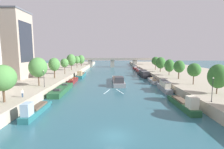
% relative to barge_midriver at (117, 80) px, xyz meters
% --- Properties ---
extents(ground_plane, '(400.00, 400.00, 0.00)m').
position_rel_barge_midriver_xyz_m(ground_plane, '(-1.84, -38.61, -0.96)').
color(ground_plane, '#2D6070').
extents(quay_left, '(36.00, 170.00, 2.13)m').
position_rel_barge_midriver_xyz_m(quay_left, '(-36.27, 16.39, 0.10)').
color(quay_left, '#B2A893').
rests_on(quay_left, ground).
extents(quay_right, '(36.00, 170.00, 2.13)m').
position_rel_barge_midriver_xyz_m(quay_right, '(32.59, 16.39, 0.10)').
color(quay_right, '#B2A893').
rests_on(quay_right, ground).
extents(barge_midriver, '(4.31, 19.85, 3.14)m').
position_rel_barge_midriver_xyz_m(barge_midriver, '(0.00, 0.00, 0.00)').
color(barge_midriver, gray).
rests_on(barge_midriver, ground).
extents(wake_behind_barge, '(5.60, 5.95, 0.03)m').
position_rel_barge_midriver_xyz_m(wake_behind_barge, '(-1.76, -13.02, -0.95)').
color(wake_behind_barge, '#A0CCD6').
rests_on(wake_behind_barge, ground).
extents(moored_boat_left_gap_after, '(1.80, 10.57, 3.00)m').
position_rel_barge_midriver_xyz_m(moored_boat_left_gap_after, '(-15.78, -30.79, -0.09)').
color(moored_boat_left_gap_after, '#23666B').
rests_on(moored_boat_left_gap_after, ground).
extents(moored_boat_left_end, '(3.26, 15.79, 2.43)m').
position_rel_barge_midriver_xyz_m(moored_boat_left_end, '(-16.19, -13.54, -0.27)').
color(moored_boat_left_end, '#235633').
rests_on(moored_boat_left_end, ground).
extents(moored_boat_left_downstream, '(1.87, 10.16, 2.45)m').
position_rel_barge_midriver_xyz_m(moored_boat_left_downstream, '(-16.34, 1.24, -0.25)').
color(moored_boat_left_downstream, maroon).
rests_on(moored_boat_left_downstream, ground).
extents(moored_boat_left_midway, '(2.96, 14.52, 3.13)m').
position_rel_barge_midriver_xyz_m(moored_boat_left_midway, '(-15.95, 15.27, -0.02)').
color(moored_boat_left_midway, '#23666B').
rests_on(moored_boat_left_midway, ground).
extents(moored_boat_right_downstream, '(2.27, 11.96, 3.25)m').
position_rel_barge_midriver_xyz_m(moored_boat_right_downstream, '(12.05, -27.32, -0.01)').
color(moored_boat_right_downstream, '#235633').
rests_on(moored_boat_right_downstream, ground).
extents(moored_boat_right_upstream, '(2.34, 11.22, 3.01)m').
position_rel_barge_midriver_xyz_m(moored_boat_right_upstream, '(12.99, -11.86, 0.29)').
color(moored_boat_right_upstream, gray).
rests_on(moored_boat_right_upstream, ground).
extents(moored_boat_right_second, '(2.40, 10.41, 2.24)m').
position_rel_barge_midriver_xyz_m(moored_boat_right_second, '(12.74, 1.35, -0.35)').
color(moored_boat_right_second, gray).
rests_on(moored_boat_right_second, ground).
extents(moored_boat_right_gap_after, '(3.57, 16.95, 2.55)m').
position_rel_barge_midriver_xyz_m(moored_boat_right_gap_after, '(12.59, 17.82, 0.11)').
color(moored_boat_right_gap_after, black).
rests_on(moored_boat_right_gap_after, ground).
extents(moored_boat_right_end, '(2.34, 12.91, 2.42)m').
position_rel_barge_midriver_xyz_m(moored_boat_right_end, '(12.85, 35.29, -0.27)').
color(moored_boat_right_end, maroon).
rests_on(moored_boat_right_end, ground).
extents(moored_boat_right_far, '(1.87, 10.28, 2.57)m').
position_rel_barge_midriver_xyz_m(moored_boat_right_far, '(12.75, 48.88, 0.11)').
color(moored_boat_right_far, maroon).
rests_on(moored_boat_right_far, ground).
extents(tree_left_midway, '(4.66, 4.66, 6.77)m').
position_rel_barge_midriver_xyz_m(tree_left_midway, '(-21.50, -30.32, 5.59)').
color(tree_left_midway, brown).
rests_on(tree_left_midway, quay_left).
extents(tree_left_nearest, '(4.73, 4.73, 7.54)m').
position_rel_barge_midriver_xyz_m(tree_left_nearest, '(-21.75, -15.20, 6.09)').
color(tree_left_nearest, brown).
rests_on(tree_left_nearest, quay_left).
extents(tree_left_by_lamp, '(3.81, 3.81, 7.00)m').
position_rel_barge_midriver_xyz_m(tree_left_by_lamp, '(-21.87, -2.26, 5.92)').
color(tree_left_by_lamp, brown).
rests_on(tree_left_by_lamp, quay_left).
extents(tree_left_far, '(3.26, 3.26, 6.36)m').
position_rel_barge_midriver_xyz_m(tree_left_far, '(-21.54, 9.18, 5.73)').
color(tree_left_far, brown).
rests_on(tree_left_far, quay_left).
extents(tree_left_past_mid, '(4.51, 4.51, 7.92)m').
position_rel_barge_midriver_xyz_m(tree_left_past_mid, '(-22.41, 24.18, 6.28)').
color(tree_left_past_mid, brown).
rests_on(tree_left_past_mid, quay_left).
extents(tree_left_end_of_row, '(3.59, 3.59, 6.74)m').
position_rel_barge_midriver_xyz_m(tree_left_end_of_row, '(-22.29, 37.32, 5.73)').
color(tree_left_end_of_row, brown).
rests_on(tree_left_end_of_row, quay_left).
extents(tree_left_third, '(4.40, 4.40, 7.00)m').
position_rel_barge_midriver_xyz_m(tree_left_third, '(-22.09, 49.71, 5.41)').
color(tree_left_third, brown).
rests_on(tree_left_third, quay_left).
extents(tree_right_by_lamp, '(4.10, 4.10, 6.41)m').
position_rel_barge_midriver_xyz_m(tree_right_by_lamp, '(20.48, -24.09, 4.99)').
color(tree_right_by_lamp, brown).
rests_on(tree_right_by_lamp, quay_right).
extents(tree_right_end_of_row, '(3.62, 3.62, 5.94)m').
position_rel_barge_midriver_xyz_m(tree_right_end_of_row, '(20.45, -13.53, 5.25)').
color(tree_right_end_of_row, brown).
rests_on(tree_right_end_of_row, quay_right).
extents(tree_right_past_mid, '(3.61, 3.61, 6.21)m').
position_rel_barge_midriver_xyz_m(tree_right_past_mid, '(20.20, -3.74, 5.33)').
color(tree_right_past_mid, brown).
rests_on(tree_right_past_mid, quay_right).
extents(tree_right_third, '(3.76, 3.76, 6.16)m').
position_rel_barge_midriver_xyz_m(tree_right_third, '(20.02, 5.36, 4.91)').
color(tree_right_third, brown).
rests_on(tree_right_third, quay_right).
extents(tree_right_midway, '(4.41, 4.41, 6.67)m').
position_rel_barge_midriver_xyz_m(tree_right_midway, '(19.76, 16.41, 5.27)').
color(tree_right_midway, brown).
rests_on(tree_right_midway, quay_right).
extents(tree_right_distant, '(4.11, 4.11, 6.58)m').
position_rel_barge_midriver_xyz_m(tree_right_distant, '(20.01, 26.01, 5.66)').
color(tree_right_distant, brown).
rests_on(tree_right_distant, quay_right).
extents(lamppost_left_bank, '(0.28, 0.28, 4.28)m').
position_rel_barge_midriver_xyz_m(lamppost_left_bank, '(-19.73, -16.63, 3.53)').
color(lamppost_left_bank, black).
rests_on(lamppost_left_bank, quay_left).
extents(lamppost_right_bank, '(0.28, 0.28, 4.49)m').
position_rel_barge_midriver_xyz_m(lamppost_right_bank, '(15.88, -30.08, 3.64)').
color(lamppost_right_bank, black).
rests_on(lamppost_right_bank, quay_right).
extents(building_left_corner, '(12.68, 11.14, 22.71)m').
position_rel_barge_midriver_xyz_m(building_left_corner, '(-37.32, -1.56, 12.54)').
color(building_left_corner, '#A89989').
rests_on(building_left_corner, quay_left).
extents(bridge_far, '(56.86, 4.40, 6.76)m').
position_rel_barge_midriver_xyz_m(bridge_far, '(-1.84, 64.60, 3.29)').
color(bridge_far, gray).
rests_on(bridge_far, ground).
extents(person_on_quay, '(0.30, 0.50, 1.62)m').
position_rel_barge_midriver_xyz_m(person_on_quay, '(-20.06, -26.84, 2.10)').
color(person_on_quay, navy).
rests_on(person_on_quay, quay_left).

